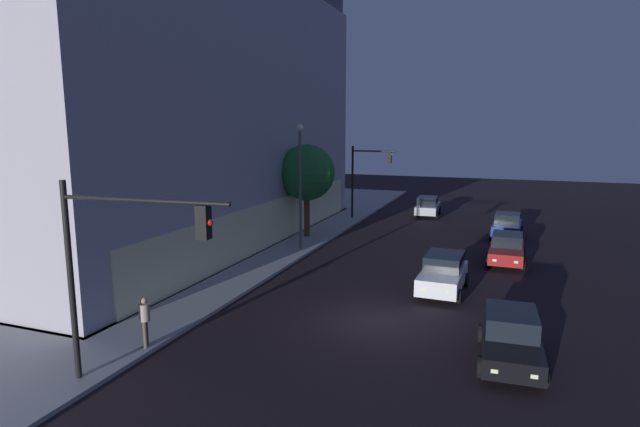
% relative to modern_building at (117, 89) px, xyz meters
% --- Properties ---
extents(ground_plane, '(120.00, 120.00, 0.00)m').
position_rel_modern_building_xyz_m(ground_plane, '(-9.96, -20.84, -10.09)').
color(ground_plane, black).
extents(modern_building, '(31.39, 23.42, 20.36)m').
position_rel_modern_building_xyz_m(modern_building, '(0.00, 0.00, 0.00)').
color(modern_building, '#4C4C51').
rests_on(modern_building, ground).
extents(traffic_light_near_corner, '(0.56, 5.26, 5.96)m').
position_rel_modern_building_xyz_m(traffic_light_near_corner, '(-17.71, -15.31, -5.91)').
color(traffic_light_near_corner, black).
rests_on(traffic_light_near_corner, sidewalk_corner).
extents(traffic_light_far_corner, '(0.32, 3.67, 5.89)m').
position_rel_modern_building_xyz_m(traffic_light_far_corner, '(11.28, -14.57, -6.02)').
color(traffic_light_far_corner, black).
rests_on(traffic_light_far_corner, sidewalk_corner).
extents(street_lamp_sidewalk, '(0.44, 0.44, 7.59)m').
position_rel_modern_building_xyz_m(street_lamp_sidewalk, '(-0.27, -13.58, -5.15)').
color(street_lamp_sidewalk, '#555555').
rests_on(street_lamp_sidewalk, sidewalk_corner).
extents(sidewalk_tree, '(3.80, 3.80, 6.28)m').
position_rel_modern_building_xyz_m(sidewalk_tree, '(3.22, -12.62, -5.59)').
color(sidewalk_tree, '#53391E').
rests_on(sidewalk_tree, sidewalk_corner).
extents(pedestrian_waiting, '(0.36, 0.36, 1.77)m').
position_rel_modern_building_xyz_m(pedestrian_waiting, '(-15.35, -14.08, -8.88)').
color(pedestrian_waiting, '#4C473D').
rests_on(pedestrian_waiting, sidewalk_corner).
extents(car_black, '(4.42, 2.17, 1.64)m').
position_rel_modern_building_xyz_m(car_black, '(-11.88, -25.77, -9.26)').
color(car_black, black).
rests_on(car_black, ground).
extents(car_white, '(4.27, 2.13, 1.75)m').
position_rel_modern_building_xyz_m(car_white, '(-5.33, -22.82, -9.20)').
color(car_white, silver).
rests_on(car_white, ground).
extents(car_red, '(4.74, 2.07, 1.58)m').
position_rel_modern_building_xyz_m(car_red, '(1.29, -25.55, -9.29)').
color(car_red, maroon).
rests_on(car_red, ground).
extents(car_blue, '(4.09, 2.16, 1.68)m').
position_rel_modern_building_xyz_m(car_blue, '(8.05, -25.51, -9.24)').
color(car_blue, navy).
rests_on(car_blue, ground).
extents(car_silver, '(4.18, 2.11, 1.70)m').
position_rel_modern_building_xyz_m(car_silver, '(14.84, -19.08, -9.23)').
color(car_silver, '#B7BABF').
rests_on(car_silver, ground).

